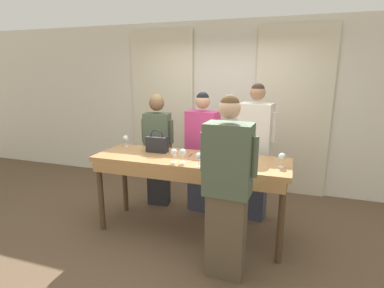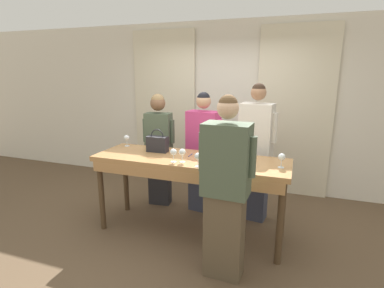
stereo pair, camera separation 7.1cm
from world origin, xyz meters
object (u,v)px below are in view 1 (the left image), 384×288
(wine_glass_front_mid, at_px, (183,153))
(wine_glass_center_mid, at_px, (221,159))
(wine_glass_center_left, at_px, (174,153))
(wine_glass_front_left, at_px, (282,157))
(host_pouring, at_px, (227,190))
(wine_glass_front_right, at_px, (126,138))
(wine_bottle, at_px, (220,149))
(guest_cream_sweater, at_px, (255,152))
(handbag, at_px, (157,144))
(wine_glass_center_right, at_px, (199,157))
(guest_olive_jacket, at_px, (158,147))
(guest_pink_top, at_px, (202,152))
(tasting_bar, at_px, (190,166))

(wine_glass_front_mid, height_order, wine_glass_center_mid, same)
(wine_glass_center_left, bearing_deg, wine_glass_front_left, 9.71)
(host_pouring, bearing_deg, wine_glass_front_left, 53.14)
(wine_glass_front_right, bearing_deg, wine_glass_front_left, -7.43)
(wine_glass_front_left, height_order, host_pouring, host_pouring)
(wine_bottle, height_order, wine_glass_front_right, wine_bottle)
(host_pouring, bearing_deg, guest_cream_sweater, 85.76)
(guest_cream_sweater, bearing_deg, wine_glass_center_left, -132.05)
(handbag, bearing_deg, wine_glass_front_right, 166.48)
(wine_glass_center_right, distance_m, guest_cream_sweater, 1.09)
(wine_glass_center_left, bearing_deg, guest_olive_jacket, 124.56)
(handbag, xyz_separation_m, guest_cream_sweater, (1.17, 0.55, -0.15))
(guest_cream_sweater, bearing_deg, guest_pink_top, -180.00)
(wine_glass_front_left, relative_size, wine_glass_front_mid, 1.00)
(wine_glass_center_left, bearing_deg, wine_glass_center_mid, -7.98)
(tasting_bar, distance_m, wine_glass_center_mid, 0.58)
(wine_glass_center_mid, xyz_separation_m, guest_pink_top, (-0.49, 0.97, -0.22))
(handbag, bearing_deg, wine_glass_center_right, -31.14)
(guest_pink_top, bearing_deg, wine_glass_center_left, -94.74)
(wine_glass_front_right, distance_m, guest_pink_top, 1.08)
(wine_glass_front_left, xyz_separation_m, wine_glass_front_mid, (-1.07, -0.17, 0.00))
(wine_glass_center_right, bearing_deg, guest_pink_top, 104.15)
(wine_glass_front_mid, relative_size, guest_pink_top, 0.09)
(tasting_bar, relative_size, guest_pink_top, 1.36)
(wine_bottle, relative_size, wine_glass_front_right, 2.17)
(wine_glass_front_left, height_order, guest_olive_jacket, guest_olive_jacket)
(handbag, relative_size, wine_glass_center_mid, 1.88)
(guest_pink_top, bearing_deg, host_pouring, -64.17)
(tasting_bar, xyz_separation_m, wine_glass_front_left, (1.05, -0.01, 0.22))
(wine_glass_front_left, xyz_separation_m, wine_glass_center_right, (-0.85, -0.27, 0.00))
(wine_glass_front_left, relative_size, guest_cream_sweater, 0.08)
(guest_pink_top, bearing_deg, tasting_bar, -86.48)
(tasting_bar, distance_m, guest_olive_jacket, 1.00)
(handbag, bearing_deg, wine_bottle, -4.67)
(tasting_bar, distance_m, wine_glass_front_right, 1.07)
(guest_cream_sweater, xyz_separation_m, host_pouring, (-0.10, -1.30, -0.03))
(handbag, relative_size, wine_glass_front_left, 1.88)
(wine_glass_front_mid, bearing_deg, guest_pink_top, 91.48)
(tasting_bar, distance_m, wine_bottle, 0.42)
(tasting_bar, height_order, host_pouring, host_pouring)
(wine_glass_center_mid, bearing_deg, tasting_bar, 147.50)
(wine_glass_front_left, xyz_separation_m, wine_glass_center_left, (-1.17, -0.20, 0.00))
(wine_glass_front_right, height_order, host_pouring, host_pouring)
(guest_olive_jacket, bearing_deg, wine_glass_center_right, -45.97)
(handbag, relative_size, host_pouring, 0.16)
(guest_olive_jacket, bearing_deg, wine_glass_front_mid, -50.51)
(wine_glass_front_left, xyz_separation_m, wine_glass_front_right, (-2.06, 0.27, 0.00))
(wine_glass_center_mid, height_order, guest_cream_sweater, guest_cream_sweater)
(wine_glass_center_mid, distance_m, guest_pink_top, 1.11)
(guest_pink_top, relative_size, host_pouring, 0.96)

